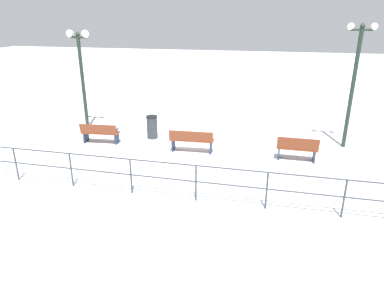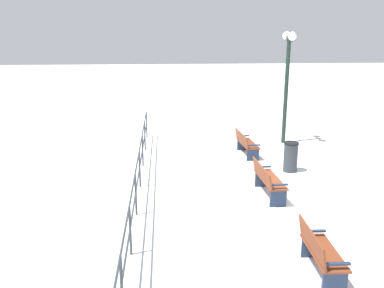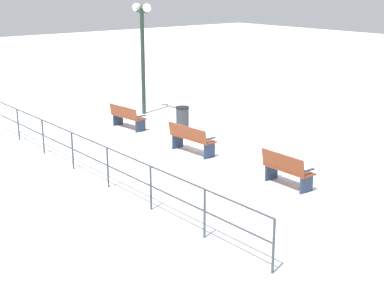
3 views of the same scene
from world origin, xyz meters
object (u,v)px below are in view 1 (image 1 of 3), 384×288
lamppost_near (355,73)px  trash_bin (152,127)px  bench_second (192,140)px  lamppost_middle (81,62)px  bench_third (100,133)px  bench_nearest (297,148)px

lamppost_near → trash_bin: 7.94m
bench_second → lamppost_middle: (1.92, 5.31, 2.45)m
bench_second → lamppost_near: (1.92, -5.59, 2.37)m
lamppost_near → lamppost_middle: (0.00, 10.90, 0.08)m
bench_third → lamppost_near: lamppost_near is taller
trash_bin → lamppost_near: bearing=-84.5°
lamppost_near → trash_bin: size_ratio=4.81×
lamppost_near → trash_bin: (-0.72, 7.54, -2.37)m
trash_bin → bench_nearest: bearing=-101.3°
bench_third → trash_bin: 2.09m
bench_third → lamppost_near: size_ratio=0.33×
bench_nearest → lamppost_middle: 9.56m
bench_nearest → trash_bin: (1.14, 5.69, 0.02)m
lamppost_middle → bench_third: bearing=-138.7°
bench_second → trash_bin: size_ratio=1.74×
bench_second → bench_third: size_ratio=1.08×
bench_nearest → lamppost_near: bearing=-43.9°
bench_third → lamppost_near: 9.80m
bench_third → trash_bin: (1.07, -1.79, 0.04)m
trash_bin → bench_second: bearing=-121.7°
bench_nearest → lamppost_middle: bearing=79.4°
bench_second → trash_bin: bearing=55.2°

